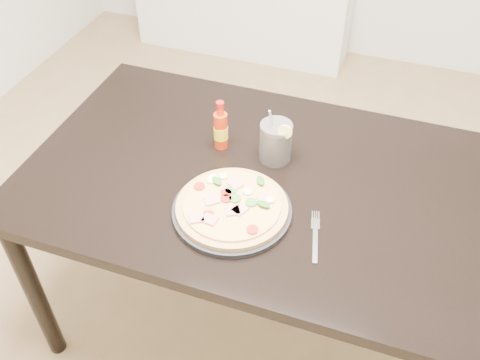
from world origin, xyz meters
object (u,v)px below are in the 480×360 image
(plate, at_px, (232,211))
(cola_cup, at_px, (276,143))
(hot_sauce_bottle, at_px, (221,129))
(pizza, at_px, (232,205))
(dining_table, at_px, (252,193))
(media_console, at_px, (243,14))
(fork, at_px, (315,235))

(plate, distance_m, cola_cup, 0.28)
(hot_sauce_bottle, bearing_deg, pizza, -63.46)
(dining_table, distance_m, media_console, 2.18)
(dining_table, relative_size, media_console, 1.00)
(hot_sauce_bottle, xyz_separation_m, media_console, (-0.59, 1.92, -0.57))
(pizza, height_order, hot_sauce_bottle, hot_sauce_bottle)
(hot_sauce_bottle, relative_size, fork, 0.92)
(dining_table, xyz_separation_m, pizza, (-0.01, -0.17, 0.11))
(fork, bearing_deg, media_console, 101.03)
(dining_table, height_order, pizza, pizza)
(pizza, bearing_deg, media_console, 108.27)
(hot_sauce_bottle, bearing_deg, dining_table, -33.97)
(media_console, bearing_deg, pizza, -71.73)
(plate, xyz_separation_m, fork, (0.24, -0.01, -0.01))
(cola_cup, relative_size, fork, 1.01)
(plate, height_order, cola_cup, cola_cup)
(dining_table, xyz_separation_m, fork, (0.24, -0.18, 0.09))
(dining_table, bearing_deg, media_console, 109.88)
(pizza, height_order, fork, pizza)
(pizza, bearing_deg, plate, -54.32)
(cola_cup, bearing_deg, dining_table, -113.56)
(cola_cup, bearing_deg, media_console, 111.86)
(dining_table, distance_m, pizza, 0.21)
(hot_sauce_bottle, bearing_deg, plate, -63.41)
(hot_sauce_bottle, bearing_deg, media_console, 107.03)
(plate, height_order, hot_sauce_bottle, hot_sauce_bottle)
(pizza, relative_size, fork, 1.70)
(fork, bearing_deg, pizza, 165.63)
(plate, bearing_deg, dining_table, 88.38)
(fork, bearing_deg, cola_cup, 112.87)
(dining_table, height_order, fork, fork)
(cola_cup, distance_m, media_console, 2.14)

